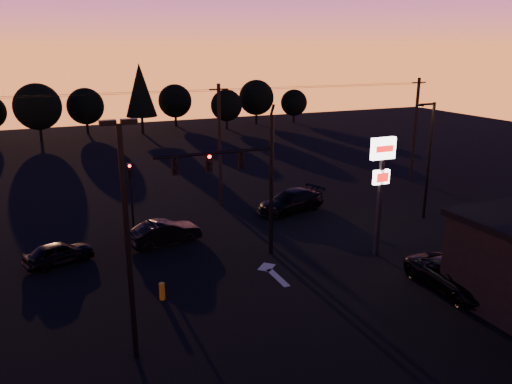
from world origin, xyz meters
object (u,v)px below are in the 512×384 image
car_right (291,201)px  suv_parked (453,277)px  pylon_sign (382,171)px  car_left (59,253)px  streetlight (428,156)px  traffic_signal_mast (245,173)px  parking_lot_light (126,228)px  bollard (162,291)px  secondary_signal (131,186)px  car_mid (165,232)px

car_right → suv_parked: size_ratio=1.05×
pylon_sign → car_left: 18.26m
streetlight → suv_parked: 11.59m
traffic_signal_mast → streetlight: (14.01, 1.51, -0.52)m
parking_lot_light → bollard: 6.66m
car_right → streetlight: bearing=42.7°
pylon_sign → bollard: size_ratio=8.20×
car_left → car_right: car_right is taller
car_left → suv_parked: suv_parked is taller
secondary_signal → parking_lot_light: parking_lot_light is taller
streetlight → car_right: streetlight is taller
pylon_sign → parking_lot_light: bearing=-162.8°
pylon_sign → car_right: pylon_sign is taller
secondary_signal → streetlight: streetlight is taller
traffic_signal_mast → car_mid: traffic_signal_mast is taller
secondary_signal → pylon_sign: bearing=-39.8°
traffic_signal_mast → car_mid: bearing=132.6°
parking_lot_light → pylon_sign: 15.19m
parking_lot_light → pylon_sign: (14.50, 4.50, -0.36)m
streetlight → car_mid: size_ratio=1.83×
streetlight → car_mid: bearing=172.1°
car_mid → suv_parked: size_ratio=0.86×
car_left → suv_parked: (17.51, -10.95, 0.07)m
streetlight → bollard: 20.31m
traffic_signal_mast → car_mid: size_ratio=1.96×
car_left → car_right: 16.17m
traffic_signal_mast → car_right: 9.89m
pylon_sign → bollard: pylon_sign is taller
traffic_signal_mast → car_left: (-9.66, 3.37, -4.31)m
secondary_signal → pylon_sign: size_ratio=0.64×
car_left → suv_parked: size_ratio=0.73×
bollard → secondary_signal: bearing=87.2°
traffic_signal_mast → bollard: (-5.42, -2.89, -4.52)m
car_left → car_mid: size_ratio=0.85×
pylon_sign → car_mid: bearing=149.0°
parking_lot_light → car_left: bearing=102.3°
parking_lot_light → suv_parked: size_ratio=1.80×
traffic_signal_mast → car_left: size_ratio=2.32×
traffic_signal_mast → pylon_sign: traffic_signal_mast is taller
pylon_sign → car_right: (-0.88, 8.96, -4.14)m
streetlight → suv_parked: streetlight is taller
streetlight → car_mid: (-17.65, 2.45, -3.70)m
bollard → car_mid: size_ratio=0.19×
streetlight → traffic_signal_mast: bearing=-173.9°
parking_lot_light → car_right: bearing=44.7°
streetlight → bollard: streetlight is taller
bollard → car_left: car_left is taller
pylon_sign → traffic_signal_mast: bearing=160.6°
streetlight → secondary_signal: bearing=162.4°
pylon_sign → suv_parked: pylon_sign is taller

